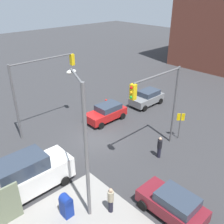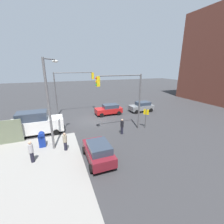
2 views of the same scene
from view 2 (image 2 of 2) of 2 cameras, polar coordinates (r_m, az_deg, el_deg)
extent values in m
plane|color=#333335|center=(21.08, -7.13, -3.38)|extent=(120.00, 120.00, 0.00)
cylinder|color=#59595B|center=(17.77, 10.40, 3.56)|extent=(0.18, 0.18, 6.50)
cylinder|color=#59595B|center=(16.17, 3.27, 13.72)|extent=(4.94, 0.12, 0.12)
cube|color=yellow|center=(15.37, -5.36, 11.52)|extent=(0.32, 0.36, 1.00)
sphere|color=red|center=(15.29, -6.06, 12.68)|extent=(0.18, 0.18, 0.18)
sphere|color=orange|center=(15.32, -6.02, 11.48)|extent=(0.18, 0.18, 0.18)
sphere|color=green|center=(15.35, -5.99, 10.30)|extent=(0.18, 0.18, 0.18)
cylinder|color=#59595B|center=(24.07, -20.62, 6.26)|extent=(0.18, 0.18, 6.50)
cylinder|color=#59595B|center=(23.93, -14.36, 14.32)|extent=(5.73, 0.12, 0.12)
cube|color=yellow|center=(24.47, -7.42, 13.51)|extent=(0.32, 0.36, 1.00)
sphere|color=red|center=(24.50, -7.03, 14.27)|extent=(0.18, 0.18, 0.18)
sphere|color=orange|center=(24.51, -7.00, 13.53)|extent=(0.18, 0.18, 0.18)
sphere|color=green|center=(24.54, -6.97, 12.78)|extent=(0.18, 0.18, 0.18)
cylinder|color=slate|center=(13.84, -22.92, 1.83)|extent=(0.20, 0.20, 8.00)
cylinder|color=slate|center=(14.54, -22.77, 18.12)|extent=(1.02, 2.25, 0.10)
ellipsoid|color=silver|center=(15.65, -20.87, 17.60)|extent=(0.56, 0.36, 0.24)
cylinder|color=#4C4C4C|center=(18.67, 12.72, -2.49)|extent=(0.08, 0.08, 2.40)
cube|color=yellow|center=(18.41, 12.90, 0.00)|extent=(0.48, 0.48, 0.64)
cube|color=navy|center=(15.83, -25.08, -9.88)|extent=(0.56, 0.64, 1.15)
cylinder|color=navy|center=(15.59, -25.34, -7.99)|extent=(0.56, 0.64, 0.56)
cylinder|color=red|center=(26.24, 1.20, 1.79)|extent=(0.26, 0.26, 0.80)
sphere|color=red|center=(26.13, 1.21, 2.68)|extent=(0.24, 0.24, 0.24)
cube|color=maroon|center=(12.50, -5.31, -15.02)|extent=(1.80, 3.86, 0.75)
cube|color=#2D3847|center=(11.91, -4.98, -13.11)|extent=(1.58, 2.16, 0.55)
cylinder|color=black|center=(13.63, -10.58, -14.15)|extent=(0.22, 0.64, 0.64)
cylinder|color=black|center=(13.99, -3.14, -12.98)|extent=(0.22, 0.64, 0.64)
cylinder|color=black|center=(11.49, -7.95, -20.64)|extent=(0.22, 0.64, 0.64)
cylinder|color=black|center=(11.91, 0.98, -18.91)|extent=(0.22, 0.64, 0.64)
cube|color=#B21919|center=(23.44, -1.35, 0.66)|extent=(4.10, 1.80, 0.75)
cube|color=#2D3847|center=(23.37, -0.60, 2.27)|extent=(2.30, 1.58, 0.55)
cylinder|color=black|center=(22.32, -3.93, -1.24)|extent=(0.64, 0.22, 0.64)
cylinder|color=black|center=(23.96, -5.21, 0.03)|extent=(0.64, 0.22, 0.64)
cylinder|color=black|center=(23.24, 2.65, -0.46)|extent=(0.64, 0.22, 0.64)
cylinder|color=black|center=(24.83, 0.99, 0.71)|extent=(0.64, 0.22, 0.64)
cube|color=slate|center=(25.57, 11.03, 1.75)|extent=(3.98, 1.80, 0.75)
cube|color=#2D3847|center=(25.57, 11.72, 3.21)|extent=(2.23, 1.58, 0.55)
cylinder|color=black|center=(24.25, 9.37, 0.07)|extent=(0.64, 0.22, 0.64)
cylinder|color=black|center=(25.75, 7.37, 1.17)|extent=(0.64, 0.22, 0.64)
cylinder|color=black|center=(25.69, 14.61, 0.71)|extent=(0.64, 0.22, 0.64)
cylinder|color=black|center=(27.11, 12.43, 1.71)|extent=(0.64, 0.22, 0.64)
cube|color=white|center=(18.66, -26.41, -4.53)|extent=(5.40, 2.10, 1.40)
cube|color=#2D3847|center=(18.36, -28.22, -1.31)|extent=(3.02, 1.85, 0.90)
cylinder|color=black|center=(19.76, -20.62, -4.82)|extent=(0.64, 0.22, 0.64)
cylinder|color=black|center=(17.81, -20.48, -7.21)|extent=(0.64, 0.22, 0.64)
cylinder|color=black|center=(20.16, -31.11, -5.83)|extent=(0.64, 0.22, 0.64)
cylinder|color=black|center=(18.25, -32.14, -8.26)|extent=(0.64, 0.22, 0.64)
cylinder|color=#9E937A|center=(14.14, -17.55, -9.60)|extent=(0.36, 0.36, 0.66)
sphere|color=tan|center=(13.96, -17.71, -7.98)|extent=(0.22, 0.22, 0.22)
cylinder|color=#1E1E2D|center=(14.48, -17.28, -12.24)|extent=(0.28, 0.28, 0.83)
cylinder|color=black|center=(16.66, 3.86, -4.53)|extent=(0.36, 0.36, 0.68)
sphere|color=tan|center=(16.50, 3.89, -3.06)|extent=(0.23, 0.23, 0.23)
cylinder|color=#1E1E2D|center=(16.96, 3.81, -6.94)|extent=(0.28, 0.28, 0.86)
cylinder|color=#B2B2B7|center=(13.49, -28.58, -12.04)|extent=(0.36, 0.36, 0.70)
sphere|color=tan|center=(13.28, -28.86, -10.27)|extent=(0.24, 0.24, 0.24)
cylinder|color=#1E1E2D|center=(13.86, -28.10, -14.92)|extent=(0.28, 0.28, 0.88)
camera|label=1|loc=(9.43, -83.17, 30.97)|focal=40.00mm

